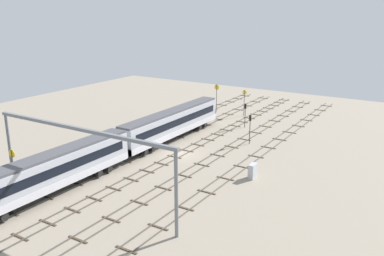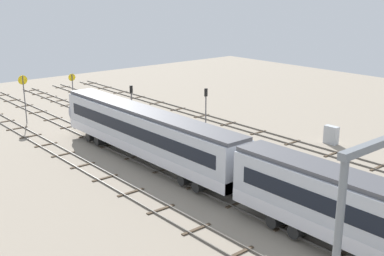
# 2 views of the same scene
# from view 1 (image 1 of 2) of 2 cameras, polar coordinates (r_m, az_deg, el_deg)

# --- Properties ---
(ground_plane) EXTENTS (106.73, 106.73, 0.00)m
(ground_plane) POSITION_cam_1_polar(r_m,az_deg,el_deg) (62.12, -1.55, -3.54)
(ground_plane) COLOR gray
(track_near_foreground) EXTENTS (90.73, 2.40, 0.16)m
(track_near_foreground) POSITION_cam_1_polar(r_m,az_deg,el_deg) (57.54, 6.78, -5.23)
(track_near_foreground) COLOR #59544C
(track_near_foreground) RESTS_ON ground
(track_second_near) EXTENTS (90.73, 2.40, 0.16)m
(track_second_near) POSITION_cam_1_polar(r_m,az_deg,el_deg) (59.65, 2.45, -4.33)
(track_second_near) COLOR #59544C
(track_second_near) RESTS_ON ground
(track_middle) EXTENTS (90.73, 2.40, 0.16)m
(track_middle) POSITION_cam_1_polar(r_m,az_deg,el_deg) (62.10, -1.55, -3.49)
(track_middle) COLOR #59544C
(track_middle) RESTS_ON ground
(track_with_train) EXTENTS (90.73, 2.40, 0.16)m
(track_with_train) POSITION_cam_1_polar(r_m,az_deg,el_deg) (64.83, -5.23, -2.69)
(track_with_train) COLOR #59544C
(track_with_train) RESTS_ON ground
(track_far_background) EXTENTS (90.73, 2.40, 0.16)m
(track_far_background) POSITION_cam_1_polar(r_m,az_deg,el_deg) (67.82, -8.59, -1.95)
(track_far_background) COLOR #59544C
(track_far_background) RESTS_ON ground
(train) EXTENTS (50.40, 3.24, 4.80)m
(train) POSITION_cam_1_polar(r_m,az_deg,el_deg) (59.10, -9.21, -2.07)
(train) COLOR #B7BCC6
(train) RESTS_ON ground
(overhead_gantry) EXTENTS (0.40, 25.06, 8.93)m
(overhead_gantry) POSITION_cam_1_polar(r_m,az_deg,el_deg) (45.55, -15.06, -2.21)
(overhead_gantry) COLOR slate
(overhead_gantry) RESTS_ON ground
(speed_sign_near_foreground) EXTENTS (0.14, 1.10, 5.71)m
(speed_sign_near_foreground) POSITION_cam_1_polar(r_m,az_deg,el_deg) (86.26, 3.37, 4.70)
(speed_sign_near_foreground) COLOR #4C4C51
(speed_sign_near_foreground) RESTS_ON ground
(speed_sign_mid_trackside) EXTENTS (0.14, 0.92, 5.22)m
(speed_sign_mid_trackside) POSITION_cam_1_polar(r_m,az_deg,el_deg) (83.63, 7.13, 3.92)
(speed_sign_mid_trackside) COLOR #4C4C51
(speed_sign_mid_trackside) RESTS_ON ground
(speed_sign_far_trackside) EXTENTS (0.14, 0.98, 5.59)m
(speed_sign_far_trackside) POSITION_cam_1_polar(r_m,az_deg,el_deg) (51.71, -23.16, -4.73)
(speed_sign_far_trackside) COLOR #4C4C51
(speed_sign_far_trackside) RESTS_ON ground
(signal_light_trackside_approach) EXTENTS (0.31, 0.32, 4.38)m
(signal_light_trackside_approach) POSITION_cam_1_polar(r_m,az_deg,el_deg) (75.47, 7.26, 2.19)
(signal_light_trackside_approach) COLOR #4C4C51
(signal_light_trackside_approach) RESTS_ON ground
(signal_light_trackside_departure) EXTENTS (0.31, 0.32, 4.68)m
(signal_light_trackside_departure) POSITION_cam_1_polar(r_m,az_deg,el_deg) (66.39, 7.90, 0.38)
(signal_light_trackside_departure) COLOR #4C4C51
(signal_light_trackside_departure) RESTS_ON ground
(relay_cabinet) EXTENTS (1.46, 0.70, 1.88)m
(relay_cabinet) POSITION_cam_1_polar(r_m,az_deg,el_deg) (53.86, 8.25, -5.81)
(relay_cabinet) COLOR #B2B7BC
(relay_cabinet) RESTS_ON ground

